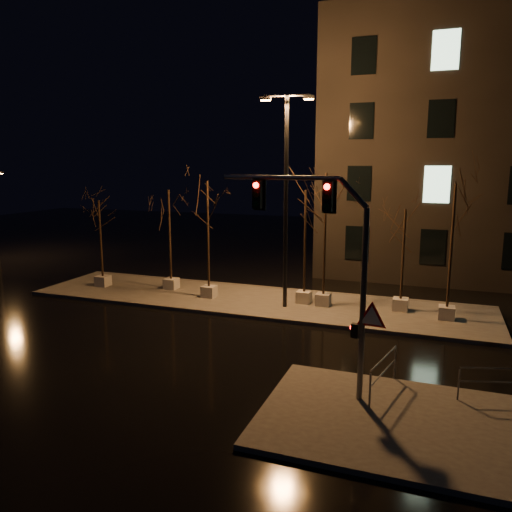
% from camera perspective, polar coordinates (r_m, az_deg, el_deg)
% --- Properties ---
extents(ground, '(90.00, 90.00, 0.00)m').
position_cam_1_polar(ground, '(18.90, -6.87, -9.89)').
color(ground, black).
rests_on(ground, ground).
extents(median, '(22.00, 5.00, 0.15)m').
position_cam_1_polar(median, '(24.11, -0.41, -5.10)').
color(median, '#484540').
rests_on(median, ground).
extents(sidewalk_corner, '(7.00, 5.00, 0.15)m').
position_cam_1_polar(sidewalk_corner, '(13.88, 15.90, -17.80)').
color(sidewalk_corner, '#484540').
rests_on(sidewalk_corner, ground).
extents(tree_0, '(1.80, 1.80, 4.66)m').
position_cam_1_polar(tree_0, '(27.24, -17.45, 3.97)').
color(tree_0, '#B2AEA7').
rests_on(tree_0, median).
extents(tree_1, '(1.80, 1.80, 5.25)m').
position_cam_1_polar(tree_1, '(25.71, -9.91, 4.94)').
color(tree_1, '#B2AEA7').
rests_on(tree_1, median).
extents(tree_2, '(1.80, 1.80, 5.76)m').
position_cam_1_polar(tree_2, '(23.78, -5.56, 5.53)').
color(tree_2, '#B2AEA7').
rests_on(tree_2, median).
extents(tree_3, '(1.80, 1.80, 5.39)m').
position_cam_1_polar(tree_3, '(22.80, 5.67, 4.61)').
color(tree_3, '#B2AEA7').
rests_on(tree_3, median).
extents(tree_4, '(1.80, 1.80, 6.17)m').
position_cam_1_polar(tree_4, '(22.41, 7.97, 5.98)').
color(tree_4, '#B2AEA7').
rests_on(tree_4, median).
extents(tree_5, '(1.80, 1.80, 4.61)m').
position_cam_1_polar(tree_5, '(22.45, 16.59, 2.61)').
color(tree_5, '#B2AEA7').
rests_on(tree_5, median).
extents(tree_6, '(1.80, 1.80, 5.78)m').
position_cam_1_polar(tree_6, '(21.68, 21.65, 4.40)').
color(tree_6, '#B2AEA7').
rests_on(tree_6, median).
extents(traffic_signal_mast, '(4.95, 0.77, 6.09)m').
position_cam_1_polar(traffic_signal_mast, '(13.68, 8.34, 0.25)').
color(traffic_signal_mast, '#57585E').
rests_on(traffic_signal_mast, sidewalk_corner).
extents(streetlight_main, '(2.33, 0.59, 9.29)m').
position_cam_1_polar(streetlight_main, '(22.00, 3.45, 7.76)').
color(streetlight_main, black).
rests_on(streetlight_main, median).
extents(guard_rail_a, '(2.13, 0.68, 0.96)m').
position_cam_1_polar(guard_rail_a, '(15.50, 26.10, -12.54)').
color(guard_rail_a, '#57585E').
rests_on(guard_rail_a, sidewalk_corner).
extents(guard_rail_b, '(0.52, 2.18, 1.05)m').
position_cam_1_polar(guard_rail_b, '(14.90, 14.36, -12.47)').
color(guard_rail_b, '#57585E').
rests_on(guard_rail_b, sidewalk_corner).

